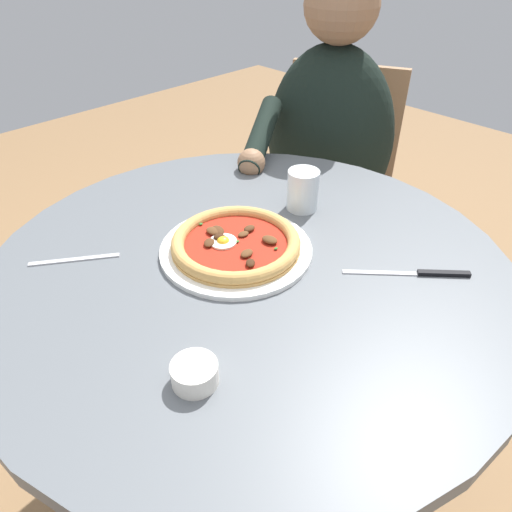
{
  "coord_description": "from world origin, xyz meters",
  "views": [
    {
      "loc": [
        -0.49,
        -0.51,
        1.28
      ],
      "look_at": [
        -0.0,
        -0.02,
        0.77
      ],
      "focal_mm": 33.47,
      "sensor_mm": 36.0,
      "label": 1
    }
  ],
  "objects_px": {
    "pizza_on_plate": "(236,245)",
    "diner_person": "(323,198)",
    "fork_utensil": "(74,260)",
    "cafe_chair_diner": "(333,177)",
    "dining_table": "(250,316)",
    "water_glass": "(303,192)",
    "steak_knife": "(425,273)",
    "ramekin_capers": "(195,373)"
  },
  "relations": [
    {
      "from": "pizza_on_plate",
      "to": "diner_person",
      "type": "distance_m",
      "value": 0.69
    },
    {
      "from": "fork_utensil",
      "to": "cafe_chair_diner",
      "type": "xyz_separation_m",
      "value": [
        0.96,
        0.12,
        -0.22
      ]
    },
    {
      "from": "dining_table",
      "to": "fork_utensil",
      "type": "bearing_deg",
      "value": 134.04
    },
    {
      "from": "water_glass",
      "to": "steak_knife",
      "type": "xyz_separation_m",
      "value": [
        -0.02,
        -0.31,
        -0.04
      ]
    },
    {
      "from": "dining_table",
      "to": "diner_person",
      "type": "height_order",
      "value": "diner_person"
    },
    {
      "from": "dining_table",
      "to": "pizza_on_plate",
      "type": "bearing_deg",
      "value": 80.31
    },
    {
      "from": "fork_utensil",
      "to": "cafe_chair_diner",
      "type": "bearing_deg",
      "value": 6.98
    },
    {
      "from": "ramekin_capers",
      "to": "water_glass",
      "type": "bearing_deg",
      "value": 24.15
    },
    {
      "from": "water_glass",
      "to": "steak_knife",
      "type": "distance_m",
      "value": 0.31
    },
    {
      "from": "cafe_chair_diner",
      "to": "diner_person",
      "type": "bearing_deg",
      "value": -155.04
    },
    {
      "from": "cafe_chair_diner",
      "to": "water_glass",
      "type": "bearing_deg",
      "value": -150.62
    },
    {
      "from": "pizza_on_plate",
      "to": "diner_person",
      "type": "bearing_deg",
      "value": 22.56
    },
    {
      "from": "ramekin_capers",
      "to": "fork_utensil",
      "type": "height_order",
      "value": "ramekin_capers"
    },
    {
      "from": "pizza_on_plate",
      "to": "diner_person",
      "type": "height_order",
      "value": "diner_person"
    },
    {
      "from": "dining_table",
      "to": "ramekin_capers",
      "type": "xyz_separation_m",
      "value": [
        -0.24,
        -0.15,
        0.15
      ]
    },
    {
      "from": "pizza_on_plate",
      "to": "dining_table",
      "type": "bearing_deg",
      "value": -99.69
    },
    {
      "from": "water_glass",
      "to": "fork_utensil",
      "type": "bearing_deg",
      "value": 159.03
    },
    {
      "from": "steak_knife",
      "to": "diner_person",
      "type": "relative_size",
      "value": 0.15
    },
    {
      "from": "pizza_on_plate",
      "to": "fork_utensil",
      "type": "distance_m",
      "value": 0.3
    },
    {
      "from": "dining_table",
      "to": "steak_knife",
      "type": "xyz_separation_m",
      "value": [
        0.2,
        -0.25,
        0.14
      ]
    },
    {
      "from": "steak_knife",
      "to": "diner_person",
      "type": "height_order",
      "value": "diner_person"
    },
    {
      "from": "ramekin_capers",
      "to": "fork_utensil",
      "type": "xyz_separation_m",
      "value": [
        0.02,
        0.38,
        -0.02
      ]
    },
    {
      "from": "water_glass",
      "to": "cafe_chair_diner",
      "type": "bearing_deg",
      "value": 29.38
    },
    {
      "from": "dining_table",
      "to": "cafe_chair_diner",
      "type": "height_order",
      "value": "cafe_chair_diner"
    },
    {
      "from": "steak_knife",
      "to": "pizza_on_plate",
      "type": "bearing_deg",
      "value": 123.71
    },
    {
      "from": "water_glass",
      "to": "diner_person",
      "type": "relative_size",
      "value": 0.07
    },
    {
      "from": "diner_person",
      "to": "pizza_on_plate",
      "type": "bearing_deg",
      "value": -157.44
    },
    {
      "from": "pizza_on_plate",
      "to": "water_glass",
      "type": "height_order",
      "value": "water_glass"
    },
    {
      "from": "pizza_on_plate",
      "to": "fork_utensil",
      "type": "xyz_separation_m",
      "value": [
        -0.23,
        0.19,
        -0.01
      ]
    },
    {
      "from": "pizza_on_plate",
      "to": "steak_knife",
      "type": "relative_size",
      "value": 1.67
    },
    {
      "from": "pizza_on_plate",
      "to": "ramekin_capers",
      "type": "height_order",
      "value": "pizza_on_plate"
    },
    {
      "from": "diner_person",
      "to": "steak_knife",
      "type": "bearing_deg",
      "value": -126.78
    },
    {
      "from": "water_glass",
      "to": "fork_utensil",
      "type": "relative_size",
      "value": 0.62
    },
    {
      "from": "fork_utensil",
      "to": "steak_knife",
      "type": "bearing_deg",
      "value": -48.36
    },
    {
      "from": "water_glass",
      "to": "diner_person",
      "type": "xyz_separation_m",
      "value": [
        0.38,
        0.23,
        -0.26
      ]
    },
    {
      "from": "ramekin_capers",
      "to": "fork_utensil",
      "type": "distance_m",
      "value": 0.38
    },
    {
      "from": "water_glass",
      "to": "cafe_chair_diner",
      "type": "distance_m",
      "value": 0.64
    },
    {
      "from": "ramekin_capers",
      "to": "diner_person",
      "type": "xyz_separation_m",
      "value": [
        0.85,
        0.44,
        -0.24
      ]
    },
    {
      "from": "fork_utensil",
      "to": "ramekin_capers",
      "type": "bearing_deg",
      "value": -92.34
    },
    {
      "from": "diner_person",
      "to": "cafe_chair_diner",
      "type": "xyz_separation_m",
      "value": [
        0.13,
        0.06,
        0.0
      ]
    },
    {
      "from": "water_glass",
      "to": "pizza_on_plate",
      "type": "bearing_deg",
      "value": -174.78
    },
    {
      "from": "cafe_chair_diner",
      "to": "pizza_on_plate",
      "type": "bearing_deg",
      "value": -156.99
    }
  ]
}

